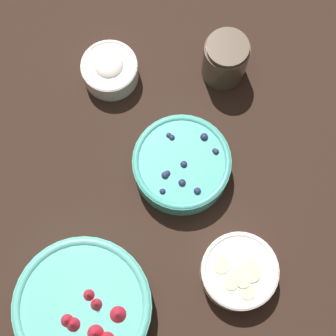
{
  "coord_description": "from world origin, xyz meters",
  "views": [
    {
      "loc": [
        0.28,
        -0.01,
        1.06
      ],
      "look_at": [
        -0.0,
        -0.01,
        0.05
      ],
      "focal_mm": 60.0,
      "sensor_mm": 36.0,
      "label": 1
    }
  ],
  "objects_px": {
    "jar_chocolate": "(225,60)",
    "bowl_cream": "(110,69)",
    "bowl_bananas": "(239,272)",
    "bowl_blueberries": "(182,164)",
    "bowl_strawberries": "(84,308)"
  },
  "relations": [
    {
      "from": "bowl_bananas",
      "to": "jar_chocolate",
      "type": "xyz_separation_m",
      "value": [
        -0.41,
        -0.02,
        0.02
      ]
    },
    {
      "from": "bowl_cream",
      "to": "jar_chocolate",
      "type": "relative_size",
      "value": 1.06
    },
    {
      "from": "bowl_blueberries",
      "to": "jar_chocolate",
      "type": "bearing_deg",
      "value": 157.84
    },
    {
      "from": "bowl_strawberries",
      "to": "jar_chocolate",
      "type": "distance_m",
      "value": 0.54
    },
    {
      "from": "bowl_bananas",
      "to": "bowl_blueberries",
      "type": "bearing_deg",
      "value": -152.74
    },
    {
      "from": "bowl_strawberries",
      "to": "bowl_bananas",
      "type": "relative_size",
      "value": 1.76
    },
    {
      "from": "bowl_blueberries",
      "to": "bowl_cream",
      "type": "height_order",
      "value": "bowl_blueberries"
    },
    {
      "from": "bowl_blueberries",
      "to": "jar_chocolate",
      "type": "distance_m",
      "value": 0.23
    },
    {
      "from": "bowl_blueberries",
      "to": "bowl_strawberries",
      "type": "bearing_deg",
      "value": -33.26
    },
    {
      "from": "bowl_strawberries",
      "to": "bowl_blueberries",
      "type": "xyz_separation_m",
      "value": [
        -0.27,
        0.17,
        -0.0
      ]
    },
    {
      "from": "bowl_strawberries",
      "to": "bowl_bananas",
      "type": "height_order",
      "value": "bowl_strawberries"
    },
    {
      "from": "bowl_blueberries",
      "to": "bowl_cream",
      "type": "bearing_deg",
      "value": -144.04
    },
    {
      "from": "bowl_strawberries",
      "to": "bowl_bananas",
      "type": "distance_m",
      "value": 0.29
    },
    {
      "from": "jar_chocolate",
      "to": "bowl_bananas",
      "type": "bearing_deg",
      "value": 2.45
    },
    {
      "from": "jar_chocolate",
      "to": "bowl_cream",
      "type": "bearing_deg",
      "value": -86.78
    }
  ]
}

